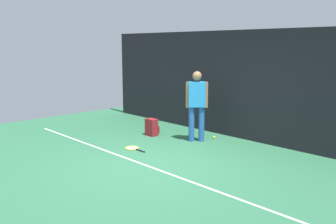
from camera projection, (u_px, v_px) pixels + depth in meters
ground_plane at (153, 165)px, 7.28m from camera, size 12.00×12.00×0.00m
back_fence at (246, 85)px, 9.06m from camera, size 10.00×0.10×2.67m
court_line at (148, 166)px, 7.19m from camera, size 9.00×0.05×0.00m
tennis_player at (197, 102)px, 8.89m from camera, size 0.44×0.44×1.70m
tennis_racket at (133, 148)px, 8.39m from camera, size 0.61×0.32×0.03m
backpack at (152, 127)px, 9.59m from camera, size 0.30×0.28×0.44m
tennis_ball_near_player at (190, 132)px, 9.83m from camera, size 0.07×0.07×0.07m
tennis_ball_by_fence at (214, 137)px, 9.29m from camera, size 0.07×0.07×0.07m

